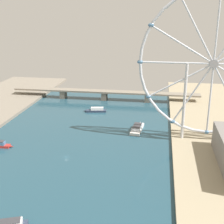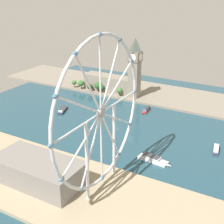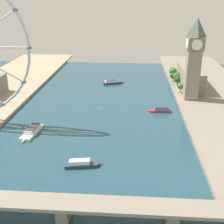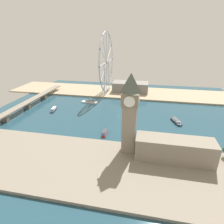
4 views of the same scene
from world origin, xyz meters
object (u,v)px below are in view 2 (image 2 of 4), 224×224
tour_boat_0 (63,110)px  tour_boat_3 (216,149)px  ferris_wheel (101,114)px  clock_tower (135,67)px  parliament_block (109,83)px  tour_boat_2 (146,110)px  tour_boat_1 (152,159)px  riverside_hall (38,171)px

tour_boat_0 → tour_boat_3: tour_boat_0 is taller
ferris_wheel → tour_boat_3: bearing=148.4°
clock_tower → tour_boat_3: size_ratio=3.22×
parliament_block → tour_boat_2: size_ratio=3.22×
ferris_wheel → tour_boat_3: size_ratio=4.76×
clock_tower → tour_boat_1: (142.66, 89.16, -43.90)m
parliament_block → tour_boat_1: bearing=41.9°
clock_tower → tour_boat_2: bearing=45.6°
tour_boat_0 → tour_boat_1: bearing=-131.1°
parliament_block → tour_boat_0: bearing=-8.4°
tour_boat_1 → ferris_wheel: bearing=-102.6°
parliament_block → tour_boat_1: size_ratio=2.13×
tour_boat_0 → tour_boat_2: bearing=-80.7°
clock_tower → tour_boat_1: bearing=32.0°
clock_tower → tour_boat_3: (93.73, 136.39, -43.96)m
riverside_hall → tour_boat_2: riverside_hall is taller
parliament_block → tour_boat_3: bearing=61.0°
riverside_hall → tour_boat_1: size_ratio=2.14×
tour_boat_0 → tour_boat_2: 107.55m
parliament_block → riverside_hall: 239.85m
riverside_hall → tour_boat_2: 190.35m
parliament_block → tour_boat_0: parliament_block is taller
tour_boat_0 → tour_boat_3: size_ratio=1.11×
tour_boat_0 → tour_boat_1: 158.44m
parliament_block → riverside_hall: size_ratio=0.99×
ferris_wheel → riverside_hall: ferris_wheel is taller
tour_boat_2 → tour_boat_0: bearing=-63.0°
ferris_wheel → tour_boat_3: 142.07m
clock_tower → tour_boat_2: (33.53, 34.27, -43.85)m
riverside_hall → clock_tower: bearing=-174.3°
ferris_wheel → tour_boat_2: bearing=-168.0°
clock_tower → riverside_hall: (223.19, 22.19, -33.04)m
parliament_block → tour_boat_3: parliament_block is taller
tour_boat_3 → tour_boat_1: bearing=126.6°
tour_boat_3 → clock_tower: bearing=46.0°
tour_boat_1 → tour_boat_2: 122.16m
parliament_block → tour_boat_2: parliament_block is taller
riverside_hall → parliament_block: bearing=-163.7°
tour_boat_0 → tour_boat_2: tour_boat_2 is taller
parliament_block → tour_boat_1: parliament_block is taller
ferris_wheel → parliament_block: bearing=-151.1°
tour_boat_3 → ferris_wheel: bearing=139.0°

